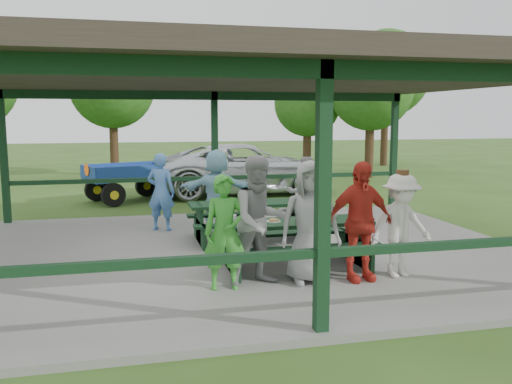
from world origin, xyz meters
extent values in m
plane|color=#304C18|center=(0.00, 0.00, 0.00)|extent=(90.00, 90.00, 0.00)
cube|color=slate|center=(0.00, 0.00, 0.05)|extent=(10.00, 8.00, 0.10)
cube|color=black|center=(0.00, -3.80, 1.60)|extent=(0.15, 0.15, 3.00)
cube|color=black|center=(-4.80, 3.80, 1.60)|extent=(0.15, 0.15, 3.00)
cube|color=black|center=(0.00, 3.80, 1.60)|extent=(0.15, 0.15, 3.00)
cube|color=black|center=(4.80, 3.80, 1.60)|extent=(0.15, 0.15, 3.00)
cube|color=black|center=(-2.40, -3.80, 1.00)|extent=(4.65, 0.10, 0.10)
cube|color=black|center=(2.40, -3.80, 1.00)|extent=(4.65, 0.10, 0.10)
cube|color=black|center=(-2.40, 3.80, 1.00)|extent=(4.65, 0.10, 0.10)
cube|color=black|center=(2.40, 3.80, 1.00)|extent=(4.65, 0.10, 0.10)
cube|color=black|center=(0.00, -3.80, 3.00)|extent=(9.80, 0.15, 0.20)
cube|color=black|center=(0.00, 3.80, 3.00)|extent=(9.80, 0.15, 0.20)
cube|color=#2C2520|center=(0.00, 0.00, 3.22)|extent=(10.60, 8.60, 0.24)
cube|color=black|center=(0.50, -1.20, 0.82)|extent=(2.46, 0.75, 0.06)
cube|color=black|center=(0.50, -1.75, 0.53)|extent=(2.46, 0.28, 0.05)
cube|color=black|center=(0.50, -0.65, 0.53)|extent=(2.46, 0.28, 0.05)
cube|color=black|center=(-0.55, -1.20, 0.47)|extent=(0.06, 0.70, 0.75)
cube|color=black|center=(1.55, -1.20, 0.47)|extent=(0.06, 0.70, 0.75)
cube|color=black|center=(-0.55, -1.20, 0.33)|extent=(0.06, 1.39, 0.45)
cube|color=black|center=(1.55, -1.20, 0.33)|extent=(0.06, 1.39, 0.45)
cube|color=black|center=(0.22, 0.80, 0.82)|extent=(2.34, 0.75, 0.06)
cube|color=black|center=(0.22, 0.25, 0.53)|extent=(2.34, 0.28, 0.05)
cube|color=black|center=(0.22, 1.35, 0.53)|extent=(2.34, 0.28, 0.05)
cube|color=black|center=(-0.78, 0.80, 0.47)|extent=(0.06, 0.70, 0.75)
cube|color=black|center=(1.21, 0.80, 0.47)|extent=(0.06, 0.70, 0.75)
cube|color=black|center=(-0.78, 0.80, 0.33)|extent=(0.06, 1.39, 0.45)
cube|color=black|center=(1.21, 0.80, 0.33)|extent=(0.06, 1.39, 0.45)
cylinder|color=white|center=(-0.59, -1.20, 0.86)|extent=(0.22, 0.22, 0.01)
torus|color=#A4763A|center=(-0.63, -1.22, 0.88)|extent=(0.10, 0.10, 0.03)
torus|color=#A4763A|center=(-0.55, -1.22, 0.88)|extent=(0.10, 0.10, 0.03)
torus|color=#A4763A|center=(-0.59, -1.16, 0.88)|extent=(0.10, 0.10, 0.03)
cylinder|color=white|center=(0.15, -1.20, 0.86)|extent=(0.22, 0.22, 0.01)
torus|color=#A4763A|center=(0.11, -1.22, 0.88)|extent=(0.10, 0.10, 0.03)
torus|color=#A4763A|center=(0.19, -1.22, 0.88)|extent=(0.10, 0.10, 0.03)
torus|color=#A4763A|center=(0.15, -1.16, 0.88)|extent=(0.10, 0.10, 0.03)
cylinder|color=white|center=(0.87, -1.20, 0.86)|extent=(0.22, 0.22, 0.01)
torus|color=#A4763A|center=(0.83, -1.22, 0.88)|extent=(0.10, 0.10, 0.03)
torus|color=#A4763A|center=(0.91, -1.22, 0.88)|extent=(0.10, 0.10, 0.03)
torus|color=#A4763A|center=(0.87, -1.16, 0.88)|extent=(0.10, 0.10, 0.03)
cylinder|color=white|center=(1.52, -1.20, 0.86)|extent=(0.22, 0.22, 0.01)
torus|color=#A4763A|center=(1.48, -1.22, 0.88)|extent=(0.10, 0.10, 0.03)
torus|color=#A4763A|center=(1.56, -1.22, 0.88)|extent=(0.10, 0.10, 0.03)
torus|color=#A4763A|center=(1.52, -1.16, 0.88)|extent=(0.10, 0.10, 0.03)
cylinder|color=#381E0F|center=(-0.40, -1.38, 0.90)|extent=(0.06, 0.06, 0.10)
cylinder|color=#381E0F|center=(0.48, -1.38, 0.90)|extent=(0.06, 0.06, 0.10)
cylinder|color=#381E0F|center=(1.50, -1.38, 0.90)|extent=(0.06, 0.06, 0.10)
cylinder|color=#381E0F|center=(1.72, -1.38, 0.90)|extent=(0.06, 0.06, 0.10)
cone|color=white|center=(-0.46, -1.00, 0.90)|extent=(0.09, 0.09, 0.10)
cone|color=white|center=(0.41, -1.00, 0.90)|extent=(0.09, 0.09, 0.10)
cone|color=white|center=(0.95, -1.00, 0.90)|extent=(0.09, 0.09, 0.10)
cone|color=white|center=(1.25, -1.00, 0.90)|extent=(0.09, 0.09, 0.10)
cone|color=white|center=(1.56, -1.00, 0.90)|extent=(0.09, 0.09, 0.10)
imported|color=green|center=(-0.79, -2.06, 0.91)|extent=(0.62, 0.43, 1.62)
imported|color=gray|center=(-0.26, -1.97, 1.03)|extent=(1.03, 0.87, 1.86)
imported|color=gray|center=(0.46, -2.06, 1.00)|extent=(0.93, 0.66, 1.79)
imported|color=red|center=(1.20, -2.12, 0.98)|extent=(1.07, 0.51, 1.77)
imported|color=silver|center=(1.88, -2.09, 0.88)|extent=(1.06, 0.66, 1.57)
cylinder|color=#4F331B|center=(1.88, -2.09, 1.61)|extent=(0.34, 0.34, 0.02)
cylinder|color=#4F331B|center=(1.88, -2.09, 1.67)|extent=(0.20, 0.20, 0.11)
imported|color=#8DC3DB|center=(-0.29, 1.69, 0.97)|extent=(1.70, 0.94, 1.74)
imported|color=#4775B8|center=(-1.42, 2.14, 0.93)|extent=(0.71, 0.61, 1.65)
imported|color=gray|center=(1.59, 1.58, 0.88)|extent=(0.83, 0.69, 1.56)
imported|color=silver|center=(1.64, 7.81, 0.82)|extent=(5.96, 2.91, 1.63)
cube|color=navy|center=(-2.03, 7.01, 0.71)|extent=(2.79, 2.13, 0.11)
cube|color=navy|center=(-1.79, 6.44, 0.94)|extent=(2.32, 1.03, 0.36)
cube|color=navy|center=(-2.28, 7.58, 0.94)|extent=(2.32, 1.03, 0.36)
cube|color=navy|center=(-3.18, 6.52, 0.94)|extent=(0.54, 1.17, 0.36)
cube|color=navy|center=(-0.88, 7.50, 0.94)|extent=(0.54, 1.17, 0.36)
cylinder|color=black|center=(-2.51, 6.08, 0.34)|extent=(0.69, 0.41, 0.68)
cylinder|color=yellow|center=(-2.51, 6.08, 0.34)|extent=(0.31, 0.28, 0.25)
cylinder|color=black|center=(-3.03, 7.31, 0.34)|extent=(0.69, 0.41, 0.68)
cylinder|color=yellow|center=(-3.03, 7.31, 0.34)|extent=(0.31, 0.28, 0.25)
cylinder|color=black|center=(-1.03, 6.71, 0.34)|extent=(0.69, 0.41, 0.68)
cylinder|color=yellow|center=(-1.03, 6.71, 0.34)|extent=(0.31, 0.28, 0.25)
cylinder|color=black|center=(-1.56, 7.94, 0.34)|extent=(0.69, 0.41, 0.68)
cylinder|color=yellow|center=(-1.56, 7.94, 0.34)|extent=(0.31, 0.28, 0.25)
cube|color=navy|center=(-0.47, 7.67, 0.62)|extent=(0.85, 0.41, 0.07)
cone|color=#F2590C|center=(-3.22, 6.50, 1.03)|extent=(0.16, 0.34, 0.36)
cylinder|color=#301F13|center=(-2.65, 14.56, 1.38)|extent=(0.36, 0.36, 2.77)
sphere|color=#255215|center=(-2.65, 14.56, 3.76)|extent=(3.54, 3.54, 3.54)
cylinder|color=#301F13|center=(5.59, 13.31, 1.13)|extent=(0.36, 0.36, 2.26)
sphere|color=#255215|center=(5.59, 13.31, 3.07)|extent=(2.89, 2.89, 2.89)
cylinder|color=#301F13|center=(7.59, 11.27, 1.33)|extent=(0.36, 0.36, 2.67)
sphere|color=#255215|center=(7.59, 11.27, 3.63)|extent=(3.41, 3.41, 3.41)
cylinder|color=#301F13|center=(10.73, 16.25, 1.71)|extent=(0.36, 0.36, 3.42)
sphere|color=#255215|center=(10.73, 16.25, 4.65)|extent=(4.38, 4.38, 4.38)
camera|label=1|loc=(-2.06, -9.35, 2.51)|focal=38.00mm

